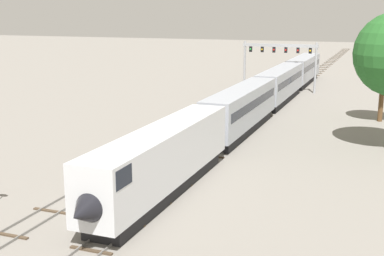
# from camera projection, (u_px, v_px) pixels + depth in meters

# --- Properties ---
(ground_plane) EXTENTS (400.00, 400.00, 0.00)m
(ground_plane) POSITION_uv_depth(u_px,v_px,m) (113.00, 208.00, 34.34)
(ground_plane) COLOR gray
(track_main) EXTENTS (2.60, 200.00, 0.16)m
(track_main) POSITION_uv_depth(u_px,v_px,m) (298.00, 87.00, 88.29)
(track_main) COLOR slate
(track_main) RESTS_ON ground
(track_near) EXTENTS (2.60, 160.00, 0.16)m
(track_near) POSITION_uv_depth(u_px,v_px,m) (234.00, 105.00, 71.98)
(track_near) COLOR slate
(track_near) RESTS_ON ground
(passenger_train) EXTENTS (3.04, 82.38, 4.80)m
(passenger_train) POSITION_uv_depth(u_px,v_px,m) (264.00, 94.00, 64.73)
(passenger_train) COLOR silver
(passenger_train) RESTS_ON ground
(signal_gantry) EXTENTS (12.10, 0.49, 8.00)m
(signal_gantry) POSITION_uv_depth(u_px,v_px,m) (280.00, 55.00, 82.84)
(signal_gantry) COLOR #999BA0
(signal_gantry) RESTS_ON ground
(trackside_tree_mid) EXTENTS (5.61, 5.61, 9.54)m
(trackside_tree_mid) POSITION_uv_depth(u_px,v_px,m) (384.00, 65.00, 59.92)
(trackside_tree_mid) COLOR brown
(trackside_tree_mid) RESTS_ON ground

